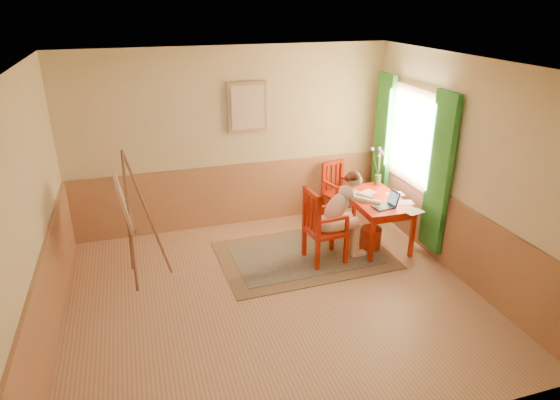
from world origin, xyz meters
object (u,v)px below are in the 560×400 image
object	(u,v)px
chair_left	(322,226)
easel	(126,206)
table	(376,204)
figure	(342,212)
laptop	(387,204)
chair_back	(337,191)

from	to	relation	value
chair_left	easel	size ratio (longest dim) A/B	0.61
easel	table	bearing A→B (deg)	0.47
figure	laptop	size ratio (longest dim) A/B	3.45
figure	laptop	xyz separation A→B (m)	(0.66, -0.05, 0.06)
chair_back	easel	bearing A→B (deg)	-162.58
laptop	easel	size ratio (longest dim) A/B	0.21
easel	chair_left	bearing A→B (deg)	-6.19
chair_left	easel	bearing A→B (deg)	173.81
table	laptop	bearing A→B (deg)	-92.34
table	chair_back	size ratio (longest dim) A/B	1.28
laptop	easel	xyz separation A→B (m)	(-3.46, 0.30, 0.29)
chair_back	figure	distance (m)	1.40
easel	figure	bearing A→B (deg)	-5.10
chair_left	chair_back	distance (m)	1.53
table	chair_left	size ratio (longest dim) A/B	1.13
table	laptop	world-z (taller)	laptop
figure	easel	bearing A→B (deg)	174.90
laptop	table	bearing A→B (deg)	87.66
easel	laptop	bearing A→B (deg)	-4.97
table	figure	world-z (taller)	figure
table	figure	bearing A→B (deg)	-157.42
laptop	easel	distance (m)	3.48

